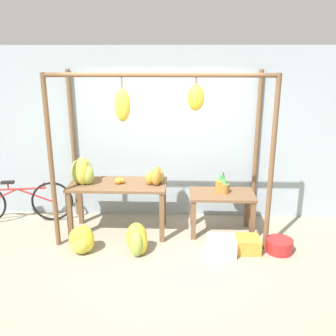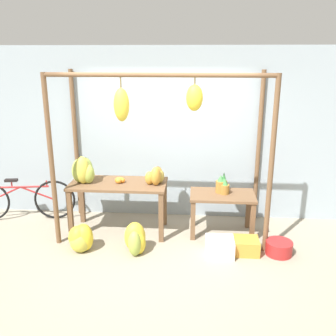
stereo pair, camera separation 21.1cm
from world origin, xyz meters
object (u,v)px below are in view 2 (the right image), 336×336
at_px(orange_pile, 120,180).
at_px(parked_bicycle, 22,200).
at_px(fruit_crate_purple, 246,246).
at_px(papaya_pile, 156,176).
at_px(fruit_crate_white, 220,247).
at_px(blue_bucket, 279,248).
at_px(pineapple_cluster, 223,186).
at_px(banana_pile_ground_right, 136,240).
at_px(banana_pile_on_table, 83,171).
at_px(banana_pile_ground_left, 81,238).

distance_m(orange_pile, parked_bicycle, 1.82).
bearing_deg(fruit_crate_purple, orange_pile, 164.48).
xyz_separation_m(parked_bicycle, papaya_pile, (2.28, -0.31, 0.57)).
xyz_separation_m(fruit_crate_white, blue_bucket, (0.82, 0.08, -0.02)).
bearing_deg(fruit_crate_purple, parked_bicycle, 166.93).
bearing_deg(pineapple_cluster, orange_pile, -175.39).
distance_m(pineapple_cluster, fruit_crate_white, 0.97).
height_order(banana_pile_ground_right, papaya_pile, papaya_pile).
bearing_deg(pineapple_cluster, fruit_crate_white, -94.85).
relative_size(banana_pile_on_table, banana_pile_ground_right, 0.97).
height_order(banana_pile_ground_left, fruit_crate_white, banana_pile_ground_left).
bearing_deg(banana_pile_ground_right, fruit_crate_white, 1.67).
bearing_deg(papaya_pile, orange_pile, -179.14).
bearing_deg(banana_pile_on_table, banana_pile_ground_left, -81.27).
relative_size(banana_pile_ground_left, fruit_crate_purple, 1.32).
height_order(pineapple_cluster, banana_pile_ground_right, pineapple_cluster).
relative_size(banana_pile_ground_right, papaya_pile, 1.36).
height_order(blue_bucket, parked_bicycle, parked_bicycle).
bearing_deg(banana_pile_on_table, blue_bucket, -10.07).
xyz_separation_m(banana_pile_ground_right, parked_bicycle, (-2.05, 0.95, 0.16)).
distance_m(pineapple_cluster, banana_pile_ground_right, 1.55).
height_order(fruit_crate_white, fruit_crate_purple, fruit_crate_white).
height_order(parked_bicycle, papaya_pile, papaya_pile).
distance_m(fruit_crate_white, papaya_pile, 1.38).
relative_size(banana_pile_ground_left, papaya_pile, 1.43).
bearing_deg(banana_pile_ground_right, fruit_crate_purple, 4.23).
bearing_deg(banana_pile_ground_right, banana_pile_ground_left, 178.89).
distance_m(banana_pile_ground_right, fruit_crate_purple, 1.54).
xyz_separation_m(banana_pile_on_table, orange_pile, (0.54, 0.01, -0.14)).
height_order(fruit_crate_white, blue_bucket, fruit_crate_white).
relative_size(banana_pile_on_table, fruit_crate_purple, 1.21).
xyz_separation_m(blue_bucket, papaya_pile, (-1.76, 0.53, 0.83)).
xyz_separation_m(banana_pile_ground_right, fruit_crate_white, (1.16, 0.03, -0.08)).
height_order(pineapple_cluster, blue_bucket, pineapple_cluster).
bearing_deg(pineapple_cluster, blue_bucket, -40.26).
bearing_deg(parked_bicycle, fruit_crate_white, -15.83).
bearing_deg(banana_pile_ground_right, banana_pile_on_table, 144.67).
relative_size(banana_pile_ground_right, blue_bucket, 1.19).
bearing_deg(parked_bicycle, fruit_crate_purple, -13.07).
height_order(pineapple_cluster, banana_pile_ground_left, pineapple_cluster).
xyz_separation_m(banana_pile_ground_left, fruit_crate_purple, (2.31, 0.10, -0.08)).
height_order(blue_bucket, fruit_crate_purple, fruit_crate_purple).
xyz_separation_m(orange_pile, papaya_pile, (0.56, 0.01, 0.08)).
distance_m(banana_pile_ground_right, parked_bicycle, 2.27).
distance_m(fruit_crate_white, fruit_crate_purple, 0.38).
height_order(pineapple_cluster, fruit_crate_white, pineapple_cluster).
bearing_deg(banana_pile_ground_left, parked_bicycle, 143.81).
height_order(banana_pile_ground_right, blue_bucket, banana_pile_ground_right).
distance_m(banana_pile_ground_left, papaya_pile, 1.40).
bearing_deg(fruit_crate_purple, banana_pile_ground_right, -175.77).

